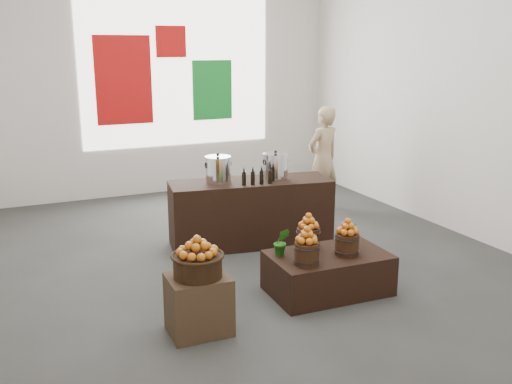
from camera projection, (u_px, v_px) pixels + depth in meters
name	position (u px, v px, depth m)	size (l,w,h in m)	color
ground	(244.00, 258.00, 6.73)	(7.00, 7.00, 0.00)	#373734
back_wall	(160.00, 73.00, 9.32)	(6.00, 0.04, 4.00)	beige
back_opening	(178.00, 73.00, 9.42)	(3.20, 0.02, 2.40)	white
deco_red_left	(124.00, 80.00, 9.08)	(0.90, 0.04, 1.40)	#B30E0D
deco_green_right	(212.00, 90.00, 9.73)	(0.70, 0.04, 1.00)	#138028
deco_red_upper	(171.00, 42.00, 9.25)	(0.50, 0.04, 0.50)	#B30E0D
crate	(199.00, 304.00, 4.94)	(0.52, 0.43, 0.52)	#493222
wicker_basket	(198.00, 266.00, 4.86)	(0.42, 0.42, 0.19)	black
apples_in_basket	(197.00, 246.00, 4.81)	(0.33, 0.33, 0.17)	#8D0D04
display_table	(328.00, 273.00, 5.78)	(1.18, 0.73, 0.41)	black
apple_bucket_front_left	(307.00, 253.00, 5.43)	(0.24, 0.24, 0.22)	#32190D
apples_in_bucket_front_left	(307.00, 235.00, 5.38)	(0.18, 0.18, 0.16)	#8D0D04
apple_bucket_front_right	(347.00, 244.00, 5.67)	(0.24, 0.24, 0.22)	#32190D
apples_in_bucket_front_right	(348.00, 226.00, 5.63)	(0.18, 0.18, 0.16)	#8D0D04
apple_bucket_rear	(308.00, 238.00, 5.85)	(0.24, 0.24, 0.22)	#32190D
apples_in_bucket_rear	(309.00, 221.00, 5.80)	(0.18, 0.18, 0.16)	#8D0D04
herb_garnish_right	(347.00, 232.00, 5.99)	(0.22, 0.19, 0.25)	#1C5D13
herb_garnish_left	(282.00, 242.00, 5.64)	(0.16, 0.13, 0.29)	#1C5D13
counter	(251.00, 212.00, 7.14)	(2.00, 0.64, 0.82)	black
stock_pot_left	(218.00, 170.00, 6.90)	(0.31, 0.31, 0.31)	silver
stock_pot_center	(275.00, 167.00, 7.09)	(0.31, 0.31, 0.31)	silver
oil_cruets	(255.00, 175.00, 6.83)	(0.29, 0.05, 0.23)	black
shopper	(323.00, 159.00, 8.57)	(0.57, 0.38, 1.57)	tan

